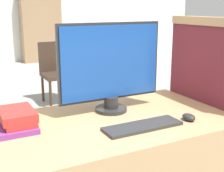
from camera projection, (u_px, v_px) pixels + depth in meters
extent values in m
cube|color=maroon|center=(207.00, 124.00, 1.95)|extent=(0.05, 0.70, 1.21)
cube|color=tan|center=(215.00, 21.00, 1.79)|extent=(0.07, 0.70, 0.05)
cylinder|color=#282828|center=(111.00, 109.00, 1.78)|extent=(0.18, 0.18, 0.02)
cylinder|color=#282828|center=(111.00, 102.00, 1.77)|extent=(0.08, 0.08, 0.07)
cube|color=#282828|center=(111.00, 62.00, 1.71)|extent=(0.61, 0.01, 0.43)
cube|color=#19479E|center=(111.00, 62.00, 1.71)|extent=(0.58, 0.02, 0.40)
cube|color=#2D2D2D|center=(143.00, 126.00, 1.53)|extent=(0.40, 0.13, 0.02)
ellipsoid|color=#262626|center=(189.00, 117.00, 1.63)|extent=(0.06, 0.08, 0.04)
cube|color=#7A3384|center=(16.00, 126.00, 1.51)|extent=(0.18, 0.25, 0.03)
cube|color=#B72D28|center=(18.00, 121.00, 1.52)|extent=(0.14, 0.23, 0.02)
cube|color=#B72D28|center=(17.00, 114.00, 1.51)|extent=(0.16, 0.23, 0.04)
cylinder|color=#38281E|center=(51.00, 95.00, 4.11)|extent=(0.04, 0.04, 0.37)
cylinder|color=#38281E|center=(78.00, 91.00, 4.28)|extent=(0.04, 0.04, 0.37)
cylinder|color=#38281E|center=(43.00, 88.00, 4.43)|extent=(0.04, 0.04, 0.37)
cylinder|color=#38281E|center=(68.00, 85.00, 4.60)|extent=(0.04, 0.04, 0.37)
cube|color=#38281E|center=(59.00, 75.00, 4.30)|extent=(0.44, 0.44, 0.05)
cube|color=#38281E|center=(54.00, 56.00, 4.42)|extent=(0.44, 0.04, 0.42)
cube|color=#9E7A56|center=(41.00, 22.00, 7.52)|extent=(0.94, 0.32, 1.90)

